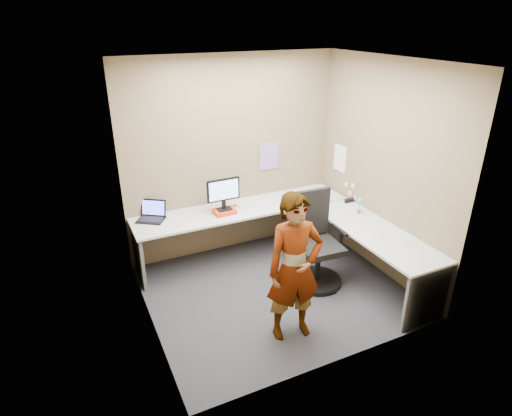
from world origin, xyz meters
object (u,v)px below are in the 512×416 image
desk (292,229)px  monitor (223,192)px  office_chair (316,248)px  person (294,268)px

desk → monitor: bearing=143.4°
office_chair → person: person is taller
desk → person: 1.30m
office_chair → person: 1.10m
desk → office_chair: (0.13, -0.39, -0.11)m
desk → monitor: size_ratio=6.66×
monitor → office_chair: monitor is taller
person → desk: bearing=68.4°
person → office_chair: bearing=51.9°
monitor → desk: bearing=-38.3°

